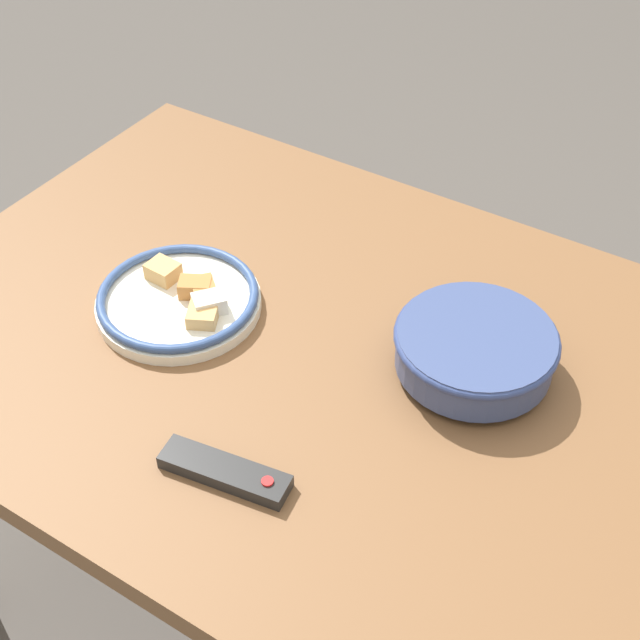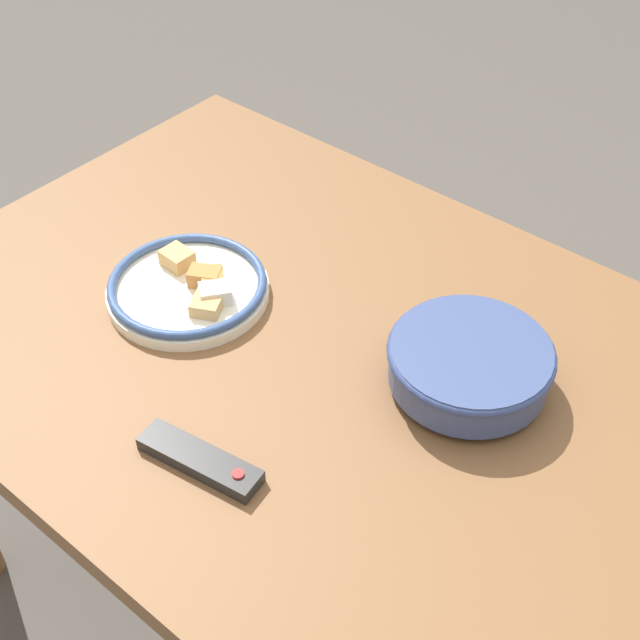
# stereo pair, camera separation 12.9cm
# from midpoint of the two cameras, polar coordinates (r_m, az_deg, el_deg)

# --- Properties ---
(ground_plane) EXTENTS (8.00, 8.00, 0.00)m
(ground_plane) POSITION_cam_midpoint_polar(r_m,az_deg,el_deg) (1.86, -0.28, -18.88)
(ground_plane) COLOR #4C4742
(dining_table) EXTENTS (1.43, 0.88, 0.72)m
(dining_table) POSITION_cam_midpoint_polar(r_m,az_deg,el_deg) (1.33, -0.38, -5.46)
(dining_table) COLOR brown
(dining_table) RESTS_ON ground_plane
(noodle_bowl) EXTENTS (0.23, 0.23, 0.07)m
(noodle_bowl) POSITION_cam_midpoint_polar(r_m,az_deg,el_deg) (1.24, 6.99, -1.98)
(noodle_bowl) COLOR #384775
(noodle_bowl) RESTS_ON dining_table
(food_plate) EXTENTS (0.25, 0.25, 0.05)m
(food_plate) POSITION_cam_midpoint_polar(r_m,az_deg,el_deg) (1.37, -11.61, 1.18)
(food_plate) COLOR silver
(food_plate) RESTS_ON dining_table
(tv_remote) EXTENTS (0.18, 0.07, 0.02)m
(tv_remote) POSITION_cam_midpoint_polar(r_m,az_deg,el_deg) (1.15, -9.35, -9.73)
(tv_remote) COLOR black
(tv_remote) RESTS_ON dining_table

